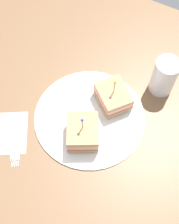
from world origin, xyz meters
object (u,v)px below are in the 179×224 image
at_px(plate, 89,116).
at_px(sandwich_half_front, 83,132).
at_px(drink_glass, 164,78).
at_px(napkin, 6,133).
at_px(fork, 14,147).
at_px(sandwich_half_back, 113,96).

xyz_separation_m(plate, sandwich_half_front, (-0.01, 0.06, 0.03)).
bearing_deg(sandwich_half_front, drink_glass, -115.49).
xyz_separation_m(plate, napkin, (0.16, 0.14, -0.00)).
relative_size(plate, sandwich_half_front, 2.55).
relative_size(napkin, fork, 1.05).
xyz_separation_m(drink_glass, napkin, (0.29, 0.32, -0.05)).
xyz_separation_m(sandwich_half_back, drink_glass, (-0.09, -0.11, 0.02)).
xyz_separation_m(plate, fork, (0.12, 0.16, -0.00)).
height_order(sandwich_half_back, drink_glass, drink_glass).
relative_size(sandwich_half_front, drink_glass, 1.05).
distance_m(sandwich_half_front, drink_glass, 0.26).
relative_size(plate, drink_glass, 2.68).
xyz_separation_m(plate, drink_glass, (-0.13, -0.17, 0.04)).
height_order(sandwich_half_front, sandwich_half_back, sandwich_half_front).
relative_size(sandwich_half_back, drink_glass, 1.08).
distance_m(plate, fork, 0.20).
bearing_deg(sandwich_half_front, fork, 37.54).
xyz_separation_m(sandwich_half_front, sandwich_half_back, (-0.02, -0.13, -0.00)).
bearing_deg(fork, napkin, -27.15).
height_order(plate, sandwich_half_front, sandwich_half_front).
relative_size(sandwich_half_front, sandwich_half_back, 0.97).
height_order(sandwich_half_back, fork, sandwich_half_back).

